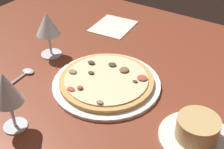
# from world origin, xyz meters

# --- Properties ---
(dining_table) EXTENTS (1.50, 1.10, 0.04)m
(dining_table) POSITION_xyz_m (0.00, 0.00, 0.02)
(dining_table) COLOR brown
(dining_table) RESTS_ON ground
(pizza_main) EXTENTS (0.32, 0.32, 0.03)m
(pizza_main) POSITION_xyz_m (0.02, 0.04, 0.05)
(pizza_main) COLOR white
(pizza_main) RESTS_ON dining_table
(ramekin_on_saucer) EXTENTS (0.18, 0.18, 0.06)m
(ramekin_on_saucer) POSITION_xyz_m (-0.28, 0.09, 0.07)
(ramekin_on_saucer) COLOR silver
(ramekin_on_saucer) RESTS_ON dining_table
(wine_glass_far) EXTENTS (0.08, 0.08, 0.16)m
(wine_glass_far) POSITION_xyz_m (0.27, 0.00, 0.15)
(wine_glass_far) COLOR silver
(wine_glass_far) RESTS_ON dining_table
(wine_glass_near) EXTENTS (0.07, 0.07, 0.17)m
(wine_glass_near) POSITION_xyz_m (0.11, 0.31, 0.16)
(wine_glass_near) COLOR silver
(wine_glass_near) RESTS_ON dining_table
(paper_menu) EXTENTS (0.16, 0.19, 0.00)m
(paper_menu) POSITION_xyz_m (0.21, -0.29, 0.04)
(paper_menu) COLOR silver
(paper_menu) RESTS_ON dining_table
(spoon) EXTENTS (0.04, 0.10, 0.01)m
(spoon) POSITION_xyz_m (0.26, 0.13, 0.04)
(spoon) COLOR silver
(spoon) RESTS_ON dining_table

